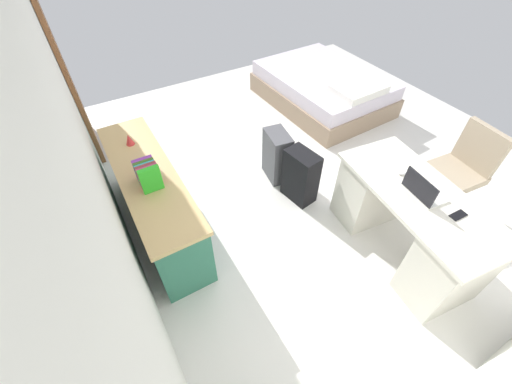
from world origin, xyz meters
The scene contains 14 objects.
ground_plane centered at (0.00, 0.00, 0.00)m, with size 5.87×5.87×0.00m, color silver.
wall_back centered at (0.00, 2.08, 1.37)m, with size 4.87×0.10×2.74m, color silver.
door_wooden centered at (1.89, 2.00, 1.02)m, with size 0.88×0.05×2.04m, color brown.
desk centered at (-1.31, -0.15, 0.40)m, with size 1.51×0.83×0.76m.
office_chair centered at (-1.14, -1.05, 0.42)m, with size 0.52×0.52×0.94m.
credenza centered at (0.13, 1.70, 0.36)m, with size 1.80×0.48×0.72m.
bed centered at (1.21, -1.24, 0.24)m, with size 1.95×1.47×0.58m.
suitcase_black centered at (-0.26, 0.24, 0.30)m, with size 0.36×0.22×0.60m, color black.
suitcase_spare_grey centered at (0.16, 0.27, 0.30)m, with size 0.36×0.22×0.59m, color #4C4C51.
laptop centered at (-1.31, -0.14, 0.81)m, with size 0.33×0.26×0.21m.
computer_mouse centered at (-1.05, -0.21, 0.77)m, with size 0.06×0.10×0.03m, color white.
cell_phone_near_laptop centered at (-1.60, -0.20, 0.76)m, with size 0.07×0.14×0.01m, color black.
book_row centered at (-0.03, 1.70, 0.83)m, with size 0.24×0.17×0.24m.
figurine_small centered at (0.60, 1.70, 0.78)m, with size 0.08×0.08×0.11m, color red.
Camera 1 is at (-2.20, 1.93, 2.64)m, focal length 22.73 mm.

